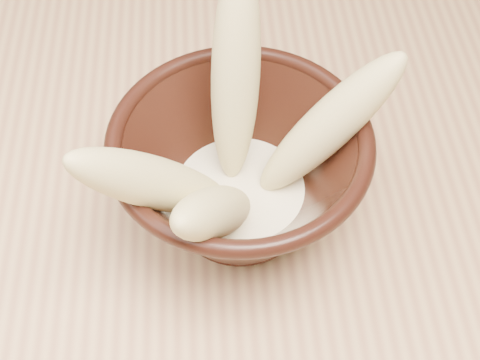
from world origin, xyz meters
name	(u,v)px	position (x,y,z in m)	size (l,w,h in m)	color
table	(99,352)	(0.00, 0.00, 0.67)	(1.20, 0.80, 0.75)	tan
bowl	(240,173)	(0.12, 0.07, 0.81)	(0.18, 0.18, 0.10)	black
milk_puddle	(240,193)	(0.12, 0.07, 0.78)	(0.10, 0.10, 0.01)	beige
banana_upright	(235,75)	(0.12, 0.11, 0.86)	(0.03, 0.03, 0.16)	#D5C67D
banana_left	(157,183)	(0.06, 0.03, 0.84)	(0.03, 0.03, 0.15)	#D5C67D
banana_right	(328,126)	(0.18, 0.08, 0.84)	(0.03, 0.03, 0.14)	#D5C67D
banana_front	(214,212)	(0.10, 0.02, 0.83)	(0.03, 0.03, 0.12)	#D5C67D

